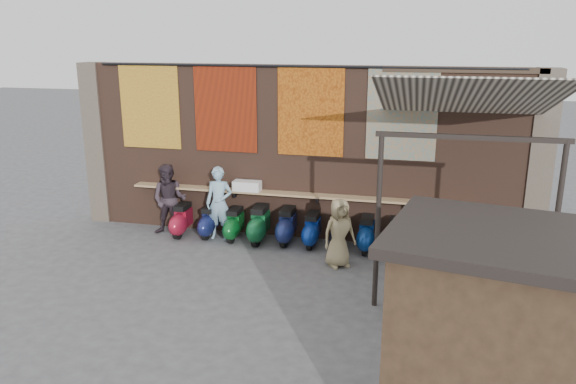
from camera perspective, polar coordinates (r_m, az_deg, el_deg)
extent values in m
plane|color=#474749|center=(11.17, -1.90, -8.89)|extent=(70.00, 70.00, 0.00)
cube|color=brown|center=(13.05, 1.15, 3.99)|extent=(10.00, 0.40, 4.00)
cube|color=#4C4238|center=(15.02, -18.69, 4.71)|extent=(0.50, 0.50, 4.00)
cube|color=#4C4238|center=(13.00, 24.17, 2.57)|extent=(0.50, 0.50, 4.00)
cube|color=#9E7A51|center=(12.91, 0.78, -0.25)|extent=(8.00, 0.32, 0.05)
cube|color=white|center=(13.14, -4.18, 0.63)|extent=(0.64, 0.29, 0.23)
cube|color=maroon|center=(13.90, -13.86, 8.44)|extent=(1.50, 0.02, 2.00)
cube|color=red|center=(13.14, -6.38, 8.40)|extent=(1.50, 0.02, 2.00)
cube|color=#B35D16|center=(12.61, 2.30, 8.18)|extent=(1.50, 0.02, 2.00)
cube|color=teal|center=(12.39, 11.50, 7.74)|extent=(1.50, 0.02, 2.00)
cylinder|color=black|center=(12.57, 0.97, 12.65)|extent=(9.50, 0.06, 0.06)
imported|color=#87AEC4|center=(13.16, -7.01, -1.13)|extent=(0.66, 0.46, 1.73)
imported|color=#31262E|center=(13.64, -11.94, -0.78)|extent=(0.90, 0.74, 1.72)
imported|color=black|center=(10.36, 16.81, -6.75)|extent=(0.98, 0.48, 1.62)
imported|color=#4F4D52|center=(9.53, 13.62, -7.85)|extent=(1.35, 1.19, 1.82)
imported|color=#96865F|center=(11.58, 5.22, -4.16)|extent=(0.85, 0.79, 1.45)
cube|color=black|center=(6.84, 21.18, -15.01)|extent=(2.63, 2.17, 2.53)
cube|color=black|center=(6.30, 22.36, -4.51)|extent=(2.95, 2.48, 0.12)
cube|color=gold|center=(7.41, 22.09, -7.76)|extent=(1.19, 0.27, 0.50)
cube|color=#473321|center=(7.80, 21.39, -13.94)|extent=(1.93, 0.47, 0.06)
cube|color=beige|center=(10.77, 17.77, 9.13)|extent=(3.20, 3.28, 0.97)
cube|color=#33261C|center=(12.32, 17.44, 11.76)|extent=(3.30, 0.08, 0.12)
cube|color=black|center=(9.35, 18.13, 5.29)|extent=(3.00, 0.08, 0.08)
cylinder|color=black|center=(9.71, 9.11, -3.09)|extent=(0.09, 0.09, 3.10)
cylinder|color=black|center=(9.94, 25.45, -4.03)|extent=(0.09, 0.09, 3.10)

